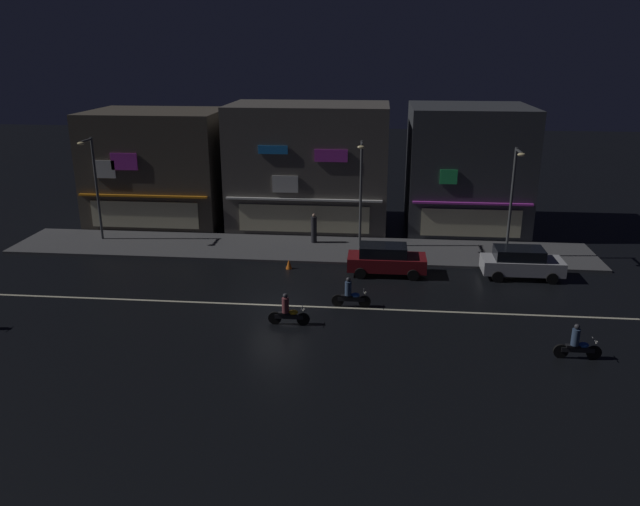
% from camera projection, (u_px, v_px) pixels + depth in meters
% --- Properties ---
extents(ground_plane, '(140.00, 140.00, 0.00)m').
position_uv_depth(ground_plane, '(276.00, 305.00, 30.13)').
color(ground_plane, black).
extents(lane_divider_stripe, '(34.14, 0.16, 0.01)m').
position_uv_depth(lane_divider_stripe, '(276.00, 305.00, 30.13)').
color(lane_divider_stripe, beige).
rests_on(lane_divider_stripe, ground).
extents(sidewalk_far, '(35.94, 5.08, 0.14)m').
position_uv_depth(sidewalk_far, '(299.00, 248.00, 38.45)').
color(sidewalk_far, '#4C4C4F').
rests_on(sidewalk_far, ground).
extents(storefront_left_block, '(7.91, 7.89, 8.31)m').
position_uv_depth(storefront_left_block, '(466.00, 168.00, 42.23)').
color(storefront_left_block, '#383A3F').
rests_on(storefront_left_block, ground).
extents(storefront_center_block, '(9.23, 7.19, 7.83)m').
position_uv_depth(storefront_center_block, '(159.00, 167.00, 43.94)').
color(storefront_center_block, '#4C443A').
rests_on(storefront_center_block, ground).
extents(storefront_right_block, '(10.75, 6.80, 8.39)m').
position_uv_depth(storefront_right_block, '(309.00, 166.00, 42.68)').
color(storefront_right_block, '#56514C').
rests_on(storefront_right_block, ground).
extents(streetlamp_west, '(0.44, 1.64, 6.56)m').
position_uv_depth(streetlamp_west, '(94.00, 180.00, 38.74)').
color(streetlamp_west, '#47494C').
rests_on(streetlamp_west, sidewalk_far).
extents(streetlamp_mid, '(0.44, 1.64, 6.57)m').
position_uv_depth(streetlamp_mid, '(361.00, 185.00, 37.32)').
color(streetlamp_mid, '#47494C').
rests_on(streetlamp_mid, sidewalk_far).
extents(streetlamp_east, '(0.44, 1.64, 6.47)m').
position_uv_depth(streetlamp_east, '(513.00, 194.00, 35.44)').
color(streetlamp_east, '#47494C').
rests_on(streetlamp_east, sidewalk_far).
extents(pedestrian_on_sidewalk, '(0.37, 0.37, 1.89)m').
position_uv_depth(pedestrian_on_sidewalk, '(314.00, 229.00, 39.16)').
color(pedestrian_on_sidewalk, '#232328').
rests_on(pedestrian_on_sidewalk, sidewalk_far).
extents(parked_car_near_kerb, '(4.30, 1.98, 1.67)m').
position_uv_depth(parked_car_near_kerb, '(521.00, 262.00, 33.56)').
color(parked_car_near_kerb, silver).
rests_on(parked_car_near_kerb, ground).
extents(parked_car_trailing, '(4.30, 1.98, 1.67)m').
position_uv_depth(parked_car_trailing, '(386.00, 259.00, 34.06)').
color(parked_car_trailing, maroon).
rests_on(parked_car_trailing, ground).
extents(motorcycle_lead, '(1.90, 0.60, 1.52)m').
position_uv_depth(motorcycle_lead, '(350.00, 295.00, 29.78)').
color(motorcycle_lead, black).
rests_on(motorcycle_lead, ground).
extents(motorcycle_following, '(1.90, 0.60, 1.52)m').
position_uv_depth(motorcycle_following, '(288.00, 312.00, 27.85)').
color(motorcycle_following, black).
rests_on(motorcycle_following, ground).
extents(motorcycle_opposite_lane, '(1.90, 0.60, 1.52)m').
position_uv_depth(motorcycle_opposite_lane, '(577.00, 344.00, 24.78)').
color(motorcycle_opposite_lane, black).
rests_on(motorcycle_opposite_lane, ground).
extents(traffic_cone, '(0.36, 0.36, 0.55)m').
position_uv_depth(traffic_cone, '(289.00, 264.00, 35.06)').
color(traffic_cone, orange).
rests_on(traffic_cone, ground).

